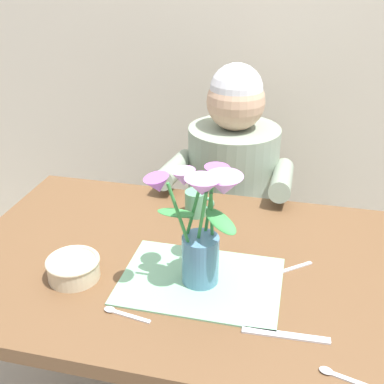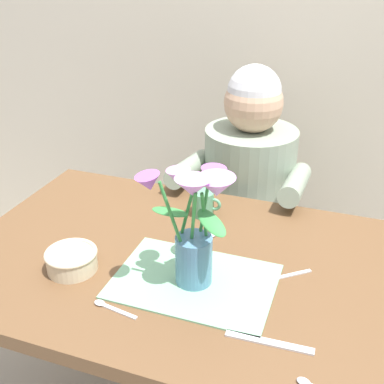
% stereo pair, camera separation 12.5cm
% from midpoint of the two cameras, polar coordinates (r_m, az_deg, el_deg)
% --- Properties ---
extents(wood_panel_backdrop, '(4.00, 0.10, 2.50)m').
position_cam_midpoint_polar(wood_panel_backdrop, '(2.11, 11.01, 20.14)').
color(wood_panel_backdrop, beige).
rests_on(wood_panel_backdrop, ground_plane).
extents(dining_table, '(1.20, 0.80, 0.74)m').
position_cam_midpoint_polar(dining_table, '(1.37, 1.04, -11.18)').
color(dining_table, brown).
rests_on(dining_table, ground_plane).
extents(seated_person, '(0.45, 0.47, 1.14)m').
position_cam_midpoint_polar(seated_person, '(1.90, 8.40, -2.38)').
color(seated_person, '#4C4C56').
rests_on(seated_person, ground_plane).
extents(striped_placemat, '(0.40, 0.28, 0.00)m').
position_cam_midpoint_polar(striped_placemat, '(1.23, 3.24, -10.60)').
color(striped_placemat, '#7AB289').
rests_on(striped_placemat, dining_table).
extents(flower_vase, '(0.23, 0.22, 0.32)m').
position_cam_midpoint_polar(flower_vase, '(1.13, 3.53, -3.90)').
color(flower_vase, teal).
rests_on(flower_vase, dining_table).
extents(ceramic_bowl, '(0.14, 0.14, 0.06)m').
position_cam_midpoint_polar(ceramic_bowl, '(1.28, -11.37, -7.94)').
color(ceramic_bowl, beige).
rests_on(ceramic_bowl, dining_table).
extents(dinner_knife, '(0.19, 0.03, 0.00)m').
position_cam_midpoint_polar(dinner_knife, '(1.09, 12.55, -17.13)').
color(dinner_knife, silver).
rests_on(dinner_knife, dining_table).
extents(tea_cup, '(0.09, 0.07, 0.08)m').
position_cam_midpoint_polar(tea_cup, '(1.49, 3.77, -1.45)').
color(tea_cup, '#569970').
rests_on(tea_cup, dining_table).
extents(spoon_1, '(0.03, 0.12, 0.01)m').
position_cam_midpoint_polar(spoon_1, '(1.39, 4.58, -5.66)').
color(spoon_1, silver).
rests_on(spoon_1, dining_table).
extents(spoon_2, '(0.12, 0.03, 0.01)m').
position_cam_midpoint_polar(spoon_2, '(1.16, -6.76, -13.47)').
color(spoon_2, silver).
rests_on(spoon_2, dining_table).
extents(spoon_3, '(0.10, 0.09, 0.01)m').
position_cam_midpoint_polar(spoon_3, '(1.28, 13.62, -9.78)').
color(spoon_3, silver).
rests_on(spoon_3, dining_table).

